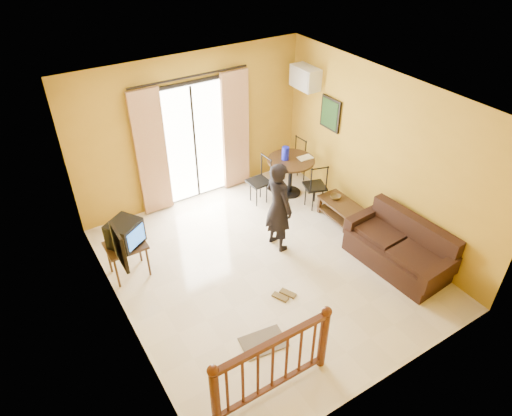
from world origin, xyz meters
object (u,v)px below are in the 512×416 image
coffee_table (340,208)px  standing_person (278,207)px  television (125,233)px  sofa (400,249)px  dining_table (291,167)px

coffee_table → standing_person: standing_person is taller
television → standing_person: 2.42m
television → standing_person: bearing=-48.0°
coffee_table → standing_person: 1.49m
television → coffee_table: size_ratio=0.73×
sofa → standing_person: 2.05m
coffee_table → dining_table: bearing=102.4°
sofa → standing_person: (-1.39, 1.43, 0.49)m
dining_table → coffee_table: (0.27, -1.21, -0.36)m
television → standing_person: standing_person is taller
dining_table → standing_person: size_ratio=0.57×
standing_person → coffee_table: bearing=-94.6°
dining_table → coffee_table: size_ratio=1.11×
dining_table → sofa: bearing=-84.2°
television → sofa: 4.29m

